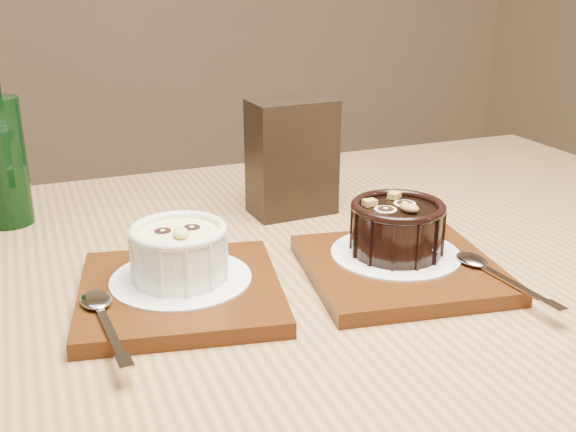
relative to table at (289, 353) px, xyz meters
name	(u,v)px	position (x,y,z in m)	size (l,w,h in m)	color
table	(289,353)	(0.00, 0.00, 0.00)	(1.26, 0.89, 0.75)	olive
tray_left	(181,292)	(-0.11, -0.02, 0.10)	(0.18, 0.18, 0.01)	#46220B
doily_left	(181,278)	(-0.11, -0.01, 0.11)	(0.13, 0.13, 0.00)	white
ramekin_white	(179,250)	(-0.11, -0.01, 0.14)	(0.09, 0.09, 0.05)	white
spoon_left	(104,318)	(-0.18, -0.07, 0.11)	(0.03, 0.13, 0.01)	#B6B8BF
tray_right	(400,269)	(0.10, -0.04, 0.10)	(0.18, 0.18, 0.01)	#46220B
doily_right	(396,253)	(0.11, -0.02, 0.11)	(0.13, 0.13, 0.00)	white
ramekin_dark	(397,226)	(0.11, -0.02, 0.14)	(0.09, 0.09, 0.06)	black
spoon_right	(497,273)	(0.17, -0.10, 0.11)	(0.03, 0.13, 0.01)	#B6B8BF
condiment_stand	(292,158)	(0.06, 0.17, 0.16)	(0.10, 0.06, 0.14)	black
green_bottle	(1,157)	(-0.27, 0.23, 0.17)	(0.06, 0.06, 0.21)	black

